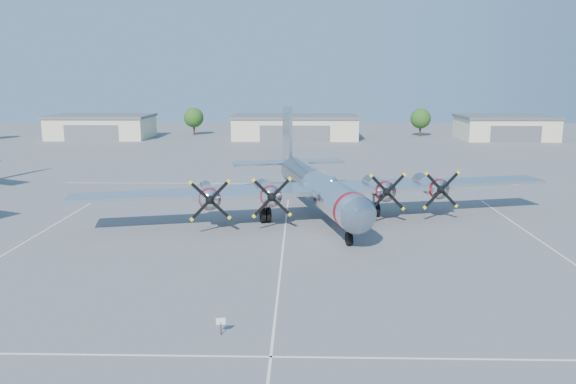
{
  "coord_description": "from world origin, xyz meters",
  "views": [
    {
      "loc": [
        1.48,
        -47.8,
        13.66
      ],
      "look_at": [
        0.24,
        3.76,
        3.2
      ],
      "focal_mm": 35.0,
      "sensor_mm": 36.0,
      "label": 1
    }
  ],
  "objects_px": {
    "tree_east": "(421,119)",
    "main_bomber_b29": "(315,215)",
    "hangar_east": "(505,127)",
    "tree_west": "(194,118)",
    "hangar_west": "(102,126)",
    "hangar_center": "(295,127)",
    "info_placard": "(221,323)"
  },
  "relations": [
    {
      "from": "hangar_center",
      "to": "tree_east",
      "type": "xyz_separation_m",
      "value": [
        30.0,
        6.04,
        1.51
      ]
    },
    {
      "from": "hangar_west",
      "to": "tree_east",
      "type": "height_order",
      "value": "tree_east"
    },
    {
      "from": "hangar_center",
      "to": "info_placard",
      "type": "distance_m",
      "value": 101.63
    },
    {
      "from": "hangar_west",
      "to": "hangar_center",
      "type": "height_order",
      "value": "same"
    },
    {
      "from": "hangar_east",
      "to": "info_placard",
      "type": "distance_m",
      "value": 113.6
    },
    {
      "from": "hangar_east",
      "to": "tree_west",
      "type": "bearing_deg",
      "value": 173.72
    },
    {
      "from": "info_placard",
      "to": "hangar_west",
      "type": "bearing_deg",
      "value": 102.78
    },
    {
      "from": "hangar_center",
      "to": "tree_west",
      "type": "bearing_deg",
      "value": 162.18
    },
    {
      "from": "hangar_east",
      "to": "tree_west",
      "type": "relative_size",
      "value": 3.1
    },
    {
      "from": "hangar_west",
      "to": "hangar_east",
      "type": "xyz_separation_m",
      "value": [
        93.0,
        0.0,
        0.0
      ]
    },
    {
      "from": "hangar_east",
      "to": "tree_west",
      "type": "xyz_separation_m",
      "value": [
        -73.0,
        8.04,
        1.51
      ]
    },
    {
      "from": "hangar_west",
      "to": "tree_west",
      "type": "distance_m",
      "value": 21.61
    },
    {
      "from": "hangar_west",
      "to": "main_bomber_b29",
      "type": "height_order",
      "value": "hangar_west"
    },
    {
      "from": "tree_west",
      "to": "info_placard",
      "type": "relative_size",
      "value": 6.78
    },
    {
      "from": "hangar_west",
      "to": "tree_west",
      "type": "height_order",
      "value": "tree_west"
    },
    {
      "from": "main_bomber_b29",
      "to": "info_placard",
      "type": "relative_size",
      "value": 47.73
    },
    {
      "from": "hangar_east",
      "to": "tree_east",
      "type": "height_order",
      "value": "tree_east"
    },
    {
      "from": "main_bomber_b29",
      "to": "hangar_center",
      "type": "bearing_deg",
      "value": 78.8
    },
    {
      "from": "hangar_west",
      "to": "hangar_center",
      "type": "bearing_deg",
      "value": -0.0
    },
    {
      "from": "tree_west",
      "to": "info_placard",
      "type": "bearing_deg",
      "value": -78.57
    },
    {
      "from": "main_bomber_b29",
      "to": "tree_west",
      "type": "bearing_deg",
      "value": 95.32
    },
    {
      "from": "tree_west",
      "to": "hangar_east",
      "type": "bearing_deg",
      "value": -6.28
    },
    {
      "from": "hangar_east",
      "to": "tree_east",
      "type": "xyz_separation_m",
      "value": [
        -18.0,
        6.04,
        1.51
      ]
    },
    {
      "from": "tree_east",
      "to": "main_bomber_b29",
      "type": "height_order",
      "value": "tree_east"
    },
    {
      "from": "hangar_center",
      "to": "main_bomber_b29",
      "type": "xyz_separation_m",
      "value": [
        2.92,
        -74.08,
        -2.71
      ]
    },
    {
      "from": "hangar_east",
      "to": "tree_west",
      "type": "height_order",
      "value": "tree_west"
    },
    {
      "from": "tree_east",
      "to": "main_bomber_b29",
      "type": "bearing_deg",
      "value": -108.68
    },
    {
      "from": "tree_east",
      "to": "hangar_west",
      "type": "bearing_deg",
      "value": -175.4
    },
    {
      "from": "hangar_west",
      "to": "main_bomber_b29",
      "type": "relative_size",
      "value": 0.48
    },
    {
      "from": "hangar_center",
      "to": "hangar_east",
      "type": "xyz_separation_m",
      "value": [
        48.0,
        0.0,
        0.0
      ]
    },
    {
      "from": "tree_east",
      "to": "info_placard",
      "type": "xyz_separation_m",
      "value": [
        -32.83,
        -107.6,
        -3.53
      ]
    },
    {
      "from": "hangar_center",
      "to": "info_placard",
      "type": "relative_size",
      "value": 29.19
    }
  ]
}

